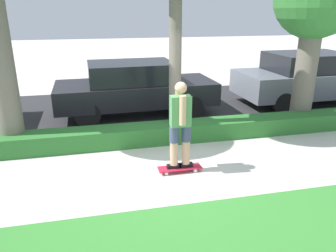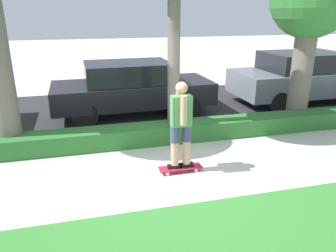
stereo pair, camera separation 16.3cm
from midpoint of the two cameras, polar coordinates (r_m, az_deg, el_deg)
The scene contains 8 objects.
ground_plane at distance 6.03m, azimuth -0.01°, elevation -8.43°, with size 60.00×60.00×0.00m, color beige.
street_asphalt at distance 9.86m, azimuth -6.06°, elevation 2.84°, with size 18.68×5.00×0.01m.
hedge_row at distance 7.37m, azimuth -3.09°, elevation -1.33°, with size 18.68×0.60×0.41m.
skateboard at distance 6.11m, azimuth 1.41°, elevation -7.30°, with size 0.80×0.24×0.09m.
skater_person at distance 5.77m, azimuth 1.48°, elevation 0.42°, with size 0.49×0.41×1.60m.
tree_far at distance 8.91m, azimuth 23.11°, elevation 18.95°, with size 1.95×1.95×4.09m.
parked_car_middle at distance 9.26m, azimuth -6.84°, elevation 6.64°, with size 4.44×1.90×1.48m.
parked_car_rear at distance 11.36m, azimuth 22.19°, elevation 7.95°, with size 4.62×2.04×1.59m.
Camera 2 is at (-1.40, -5.14, 2.84)m, focal length 35.00 mm.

